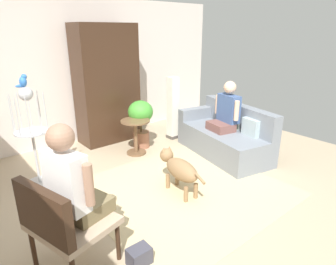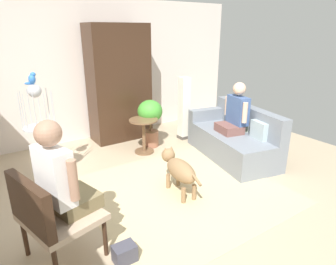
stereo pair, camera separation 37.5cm
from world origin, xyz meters
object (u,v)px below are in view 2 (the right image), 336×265
Objects in this scene: person_on_armchair at (60,177)px; parrot at (32,79)px; column_lamp at (184,109)px; dog at (179,169)px; armoire_cabinet at (119,84)px; round_end_table at (144,132)px; potted_plant at (150,118)px; person_on_couch at (235,113)px; bird_cage_stand at (40,128)px; armchair at (48,213)px; couch at (234,138)px; handbag at (125,253)px.

person_on_armchair is 5.35× the size of parrot.
person_on_armchair is at bearing -145.14° from column_lamp.
armoire_cabinet is (0.28, 2.38, 0.75)m from dog.
round_end_table is 0.67× the size of dog.
dog is (1.56, 0.34, -0.49)m from person_on_armchair.
potted_plant is at bearing 6.36° from parrot.
person_on_couch is at bearing 14.83° from person_on_armchair.
round_end_table is at bearing 44.27° from person_on_armchair.
round_end_table is (-1.18, 1.00, -0.41)m from person_on_couch.
bird_cage_stand reaches higher than round_end_table.
armchair is 3.63m from column_lamp.
armoire_cabinet reaches higher than couch.
handbag is at bearing -44.40° from person_on_armchair.
couch is at bearing 17.70° from dog.
column_lamp is (1.29, 1.65, 0.26)m from dog.
person_on_armchair is 1.68m from dog.
armchair is 2.71m from round_end_table.
handbag is at bearing -84.05° from bird_cage_stand.
person_on_couch is 3.09m from parrot.
person_on_armchair is at bearing -95.73° from bird_cage_stand.
person_on_armchair is at bearing 15.22° from armchair.
round_end_table is 3.60× the size of parrot.
handbag is (-1.44, -2.20, -0.29)m from round_end_table.
column_lamp is at bearing 51.85° from dog.
column_lamp is at bearing 34.86° from person_on_armchair.
handbag is at bearing -147.41° from dog.
armchair is at bearing -164.78° from person_on_armchair.
potted_plant is (1.92, 0.21, -0.91)m from parrot.
person_on_couch is (-0.03, -0.02, 0.47)m from couch.
bird_cage_stand is at bearing 95.95° from handbag.
parrot is 0.81× the size of handbag.
bird_cage_stand is at bearing 161.61° from couch.
couch is at bearing 15.03° from armchair.
round_end_table is at bearing 79.08° from dog.
parrot is (-1.39, 1.43, 1.12)m from dog.
handbag is at bearing -123.26° from round_end_table.
bird_cage_stand reaches higher than couch.
parrot is at bearing 134.19° from dog.
handbag is (0.23, -2.17, -0.68)m from bird_cage_stand.
couch is at bearing 15.02° from person_on_armchair.
dog is at bearing -45.81° from parrot.
armoire_cabinet is (1.67, 0.95, -0.37)m from parrot.
person_on_armchair is at bearing -124.06° from armoire_cabinet.
dog reaches higher than handbag.
parrot is at bearing 96.15° from handbag.
column_lamp reaches higher than dog.
round_end_table is 0.36m from potted_plant.
person_on_armchair is at bearing -95.49° from parrot.
round_end_table is at bearing 141.12° from couch.
person_on_armchair reaches higher than column_lamp.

